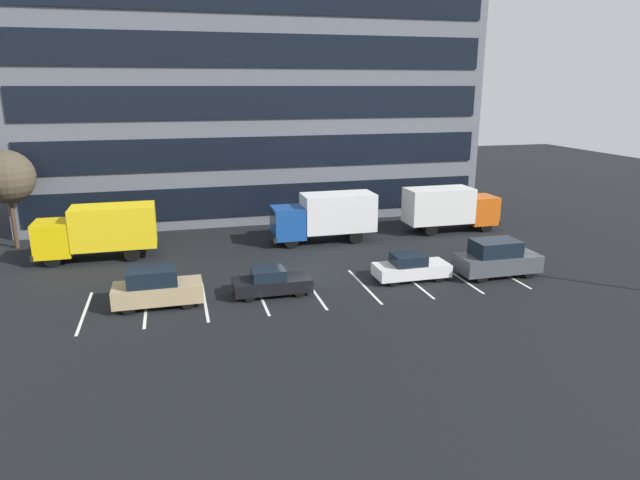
{
  "coord_description": "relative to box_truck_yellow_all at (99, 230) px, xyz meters",
  "views": [
    {
      "loc": [
        -6.68,
        -29.14,
        10.37
      ],
      "look_at": [
        1.58,
        2.02,
        1.4
      ],
      "focal_mm": 31.26,
      "sensor_mm": 36.0,
      "label": 1
    }
  ],
  "objects": [
    {
      "name": "sedan_white",
      "position": [
        16.93,
        -8.42,
        -1.16
      ],
      "size": [
        4.12,
        1.72,
        1.47
      ],
      "color": "white",
      "rests_on": "ground_plane"
    },
    {
      "name": "office_building",
      "position": [
        11.33,
        11.82,
        7.14
      ],
      "size": [
        35.52,
        11.66,
        18.0
      ],
      "color": "slate",
      "rests_on": "ground_plane"
    },
    {
      "name": "sedan_black",
      "position": [
        9.11,
        -8.72,
        -1.19
      ],
      "size": [
        3.97,
        1.66,
        1.42
      ],
      "color": "black",
      "rests_on": "ground_plane"
    },
    {
      "name": "box_truck_yellow_all",
      "position": [
        0.0,
        0.0,
        0.0
      ],
      "size": [
        7.13,
        2.36,
        3.31
      ],
      "color": "yellow",
      "rests_on": "ground_plane"
    },
    {
      "name": "box_truck_orange",
      "position": [
        23.97,
        0.75,
        -0.04
      ],
      "size": [
        6.97,
        2.31,
        3.23
      ],
      "color": "#D85914",
      "rests_on": "ground_plane"
    },
    {
      "name": "suv_charcoal",
      "position": [
        21.89,
        -9.03,
        -0.86
      ],
      "size": [
        4.6,
        1.95,
        2.08
      ],
      "color": "#474C51",
      "rests_on": "ground_plane"
    },
    {
      "name": "lot_markings",
      "position": [
        11.33,
        -8.75,
        -1.86
      ],
      "size": [
        22.54,
        5.4,
        0.01
      ],
      "color": "silver",
      "rests_on": "ground_plane"
    },
    {
      "name": "box_truck_blue",
      "position": [
        14.45,
        0.28,
        -0.0
      ],
      "size": [
        7.12,
        2.36,
        3.3
      ],
      "color": "#194799",
      "rests_on": "ground_plane"
    },
    {
      "name": "ground_plane",
      "position": [
        11.33,
        -6.13,
        -1.86
      ],
      "size": [
        120.0,
        120.0,
        0.0
      ],
      "primitive_type": "plane",
      "color": "black"
    },
    {
      "name": "bare_tree",
      "position": [
        -5.67,
        4.04,
        2.85
      ],
      "size": [
        3.44,
        3.44,
        6.45
      ],
      "color": "#473323",
      "rests_on": "ground_plane"
    },
    {
      "name": "suv_tan",
      "position": [
        3.48,
        -8.79,
        -0.94
      ],
      "size": [
        4.23,
        1.79,
        1.91
      ],
      "color": "tan",
      "rests_on": "ground_plane"
    }
  ]
}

